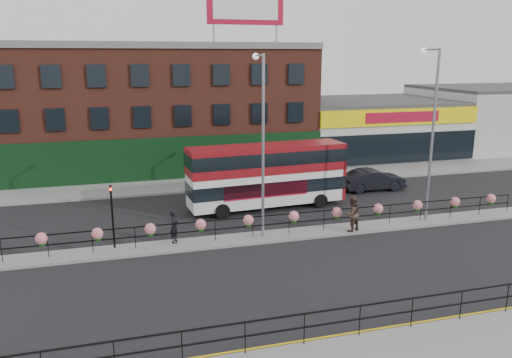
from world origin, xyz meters
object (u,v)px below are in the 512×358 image
object	(u,v)px
double_decker_bus	(268,170)
lamp_column_west	(262,131)
pedestrian_b	(352,214)
lamp_column_east	(431,120)
pedestrian_a	(174,226)
car	(373,180)

from	to	relation	value
double_decker_bus	lamp_column_west	xyz separation A→B (m)	(-1.82, -4.93, 3.23)
pedestrian_b	lamp_column_west	size ratio (longest dim) A/B	0.21
pedestrian_b	lamp_column_west	world-z (taller)	lamp_column_west
lamp_column_east	lamp_column_west	bearing A→B (deg)	-179.74
double_decker_bus	lamp_column_west	distance (m)	6.17
pedestrian_b	pedestrian_a	bearing A→B (deg)	-26.39
pedestrian_a	pedestrian_b	size ratio (longest dim) A/B	0.88
pedestrian_a	lamp_column_west	xyz separation A→B (m)	(4.59, -0.08, 4.70)
double_decker_bus	car	xyz separation A→B (m)	(8.53, 2.08, -1.71)
pedestrian_a	car	bearing A→B (deg)	-40.83
double_decker_bus	lamp_column_east	world-z (taller)	lamp_column_east
pedestrian_a	pedestrian_b	bearing A→B (deg)	-71.05
lamp_column_east	car	bearing A→B (deg)	85.94
double_decker_bus	lamp_column_west	bearing A→B (deg)	-110.22
lamp_column_east	pedestrian_b	bearing A→B (deg)	-170.53
pedestrian_a	lamp_column_west	bearing A→B (deg)	-66.77
pedestrian_b	lamp_column_east	world-z (taller)	lamp_column_east
pedestrian_b	double_decker_bus	bearing A→B (deg)	-83.34
pedestrian_a	lamp_column_east	world-z (taller)	lamp_column_east
double_decker_bus	car	bearing A→B (deg)	13.72
double_decker_bus	pedestrian_a	size ratio (longest dim) A/B	5.89
car	lamp_column_east	xyz separation A→B (m)	(-0.49, -6.97, 5.13)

